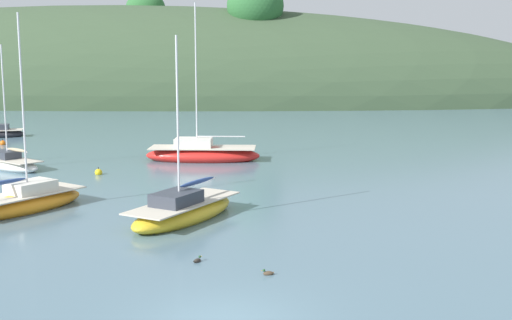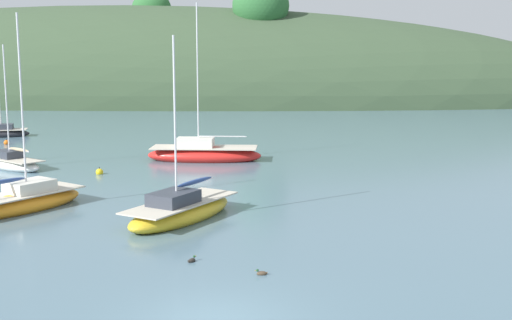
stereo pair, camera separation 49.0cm
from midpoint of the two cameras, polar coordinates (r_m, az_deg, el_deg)
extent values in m
plane|color=slate|center=(18.70, -3.40, -13.48)|extent=(400.00, 400.00, 0.00)
ellipsoid|color=#384C33|center=(103.52, -12.67, 4.94)|extent=(150.00, 36.00, 28.09)
ellipsoid|color=#2D6633|center=(102.65, -9.51, 12.54)|extent=(5.86, 5.33, 5.33)
ellipsoid|color=#2D6633|center=(93.99, -0.21, 13.00)|extent=(7.81, 7.10, 7.10)
ellipsoid|color=orange|center=(32.66, -19.68, -3.61)|extent=(5.29, 6.58, 1.03)
cube|color=beige|center=(32.57, -19.73, -2.81)|extent=(4.86, 6.05, 0.06)
cube|color=silver|center=(32.80, -19.03, -2.20)|extent=(2.30, 2.49, 0.56)
cylinder|color=silver|center=(32.19, -19.66, 4.44)|extent=(0.09, 0.09, 8.20)
cylinder|color=silver|center=(31.87, -21.29, -1.91)|extent=(1.51, 2.31, 0.07)
ellipsoid|color=#2D4784|center=(31.86, -21.30, -1.82)|extent=(1.56, 2.29, 0.20)
ellipsoid|color=red|center=(45.14, -4.86, 0.38)|extent=(7.68, 2.64, 1.23)
cube|color=beige|center=(45.06, -4.87, 1.07)|extent=(7.07, 2.43, 0.06)
cube|color=silver|center=(45.09, -5.65, 1.47)|extent=(2.46, 1.71, 0.63)
cylinder|color=silver|center=(44.69, -5.44, 7.12)|extent=(0.09, 0.09, 9.51)
cylinder|color=silver|center=(44.83, -3.32, 2.02)|extent=(3.22, 0.08, 0.07)
ellipsoid|color=gold|center=(29.33, -6.64, -4.52)|extent=(4.97, 6.85, 1.05)
cube|color=beige|center=(29.23, -6.65, -3.62)|extent=(4.58, 6.31, 0.06)
cube|color=#333842|center=(28.75, -7.28, -3.27)|extent=(2.25, 2.53, 0.57)
cylinder|color=silver|center=(28.39, -7.18, 3.29)|extent=(0.09, 0.09, 7.14)
cylinder|color=silver|center=(29.92, -5.49, -1.96)|extent=(1.32, 2.48, 0.07)
ellipsoid|color=#2D4784|center=(29.91, -5.49, -1.87)|extent=(1.38, 2.44, 0.20)
ellipsoid|color=white|center=(44.56, -20.48, -0.42)|extent=(5.30, 4.53, 0.84)
cube|color=beige|center=(44.50, -20.51, 0.06)|extent=(4.88, 4.17, 0.06)
cube|color=#333842|center=(44.83, -20.80, 0.42)|extent=(2.04, 1.93, 0.49)
cylinder|color=silver|center=(44.35, -20.94, 4.60)|extent=(0.09, 0.09, 7.07)
cylinder|color=silver|center=(43.71, -19.98, 0.74)|extent=(1.83, 1.35, 0.07)
ellipsoid|color=tan|center=(43.70, -19.98, 0.81)|extent=(1.83, 1.40, 0.20)
sphere|color=yellow|center=(41.00, -13.59, -1.04)|extent=(0.44, 0.44, 0.44)
cylinder|color=black|center=(40.95, -13.60, -0.67)|extent=(0.04, 0.04, 0.10)
sphere|color=orange|center=(56.50, -20.98, 1.35)|extent=(0.44, 0.44, 0.44)
cylinder|color=black|center=(56.47, -21.00, 1.62)|extent=(0.04, 0.04, 0.10)
ellipsoid|color=#2D2823|center=(23.57, -5.63, -8.54)|extent=(0.33, 0.38, 0.16)
sphere|color=#1E4723|center=(23.65, -5.41, -8.20)|extent=(0.09, 0.09, 0.09)
cone|color=gold|center=(23.70, -5.31, -8.17)|extent=(0.05, 0.06, 0.04)
cone|color=#2D2823|center=(23.45, -5.87, -8.56)|extent=(0.10, 0.10, 0.08)
ellipsoid|color=#473828|center=(22.19, 0.42, -9.64)|extent=(0.36, 0.23, 0.16)
sphere|color=#1E4723|center=(22.14, 0.04, -9.38)|extent=(0.09, 0.09, 0.09)
cone|color=gold|center=(22.13, -0.13, -9.39)|extent=(0.05, 0.04, 0.04)
cone|color=#473828|center=(22.20, 0.82, -9.54)|extent=(0.09, 0.08, 0.08)
camera|label=1|loc=(0.24, -90.37, -0.06)|focal=46.99mm
camera|label=2|loc=(0.24, 89.63, 0.06)|focal=46.99mm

